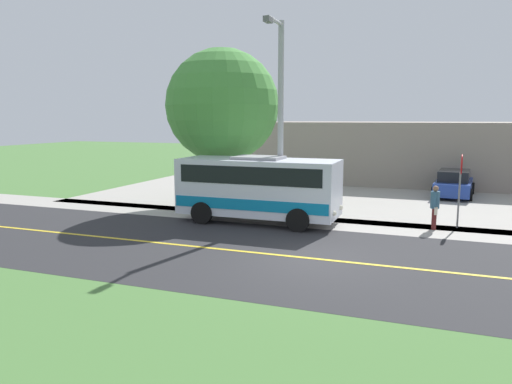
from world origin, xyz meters
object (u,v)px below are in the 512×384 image
parked_car_near (454,184)px  stop_sign (460,178)px  shuttle_bus_front (259,186)px  street_light_pole (280,113)px  pedestrian_with_bags (435,206)px  commercial_building (397,151)px  tree_curbside (222,106)px

parked_car_near → stop_sign: bearing=-0.4°
shuttle_bus_front → street_light_pole: (-0.39, 0.76, 2.94)m
shuttle_bus_front → street_light_pole: size_ratio=0.82×
street_light_pole → pedestrian_with_bags: bearing=96.3°
shuttle_bus_front → stop_sign: (-1.62, 7.70, 0.46)m
stop_sign → commercial_building: size_ratio=0.15×
pedestrian_with_bags → parked_car_near: pedestrian_with_bags is taller
pedestrian_with_bags → commercial_building: size_ratio=0.09×
street_light_pole → parked_car_near: bearing=144.1°
pedestrian_with_bags → parked_car_near: (-8.98, 0.92, -0.23)m
tree_curbside → commercial_building: 15.93m
shuttle_bus_front → street_light_pole: 3.06m
shuttle_bus_front → parked_car_near: 12.72m
stop_sign → parked_car_near: stop_sign is taller
street_light_pole → tree_curbside: bearing=-124.4°
parked_car_near → tree_curbside: 13.49m
stop_sign → commercial_building: commercial_building is taller
parked_car_near → commercial_building: commercial_building is taller
tree_curbside → shuttle_bus_front: bearing=45.0°
parked_car_near → street_light_pole: bearing=-35.9°
street_light_pole → parked_car_near: (-9.66, 6.99, -3.75)m
pedestrian_with_bags → shuttle_bus_front: bearing=-81.1°
stop_sign → commercial_building: 15.71m
stop_sign → tree_curbside: tree_curbside is taller
parked_car_near → shuttle_bus_front: bearing=-37.7°
street_light_pole → tree_curbside: size_ratio=1.07×
stop_sign → parked_car_near: (-8.43, 0.05, -1.28)m
shuttle_bus_front → street_light_pole: bearing=117.4°
pedestrian_with_bags → street_light_pole: 7.05m
shuttle_bus_front → pedestrian_with_bags: (-1.07, 6.83, -0.59)m
pedestrian_with_bags → tree_curbside: size_ratio=0.23×
shuttle_bus_front → tree_curbside: bearing=-135.0°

